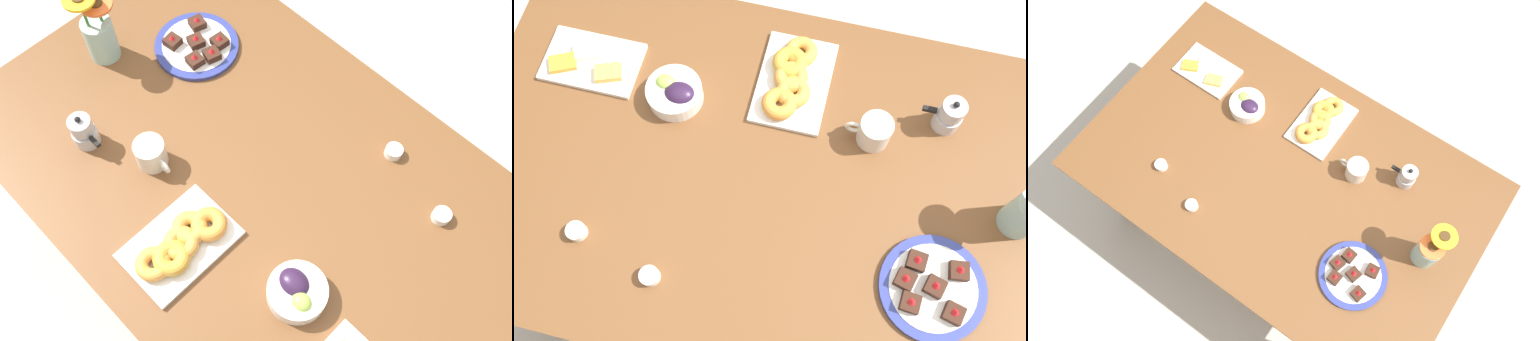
% 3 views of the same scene
% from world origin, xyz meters
% --- Properties ---
extents(ground_plane, '(6.00, 6.00, 0.00)m').
position_xyz_m(ground_plane, '(0.00, 0.00, 0.00)').
color(ground_plane, '#B7B2A8').
extents(dining_table, '(1.60, 1.00, 0.74)m').
position_xyz_m(dining_table, '(0.00, 0.00, 0.65)').
color(dining_table, brown).
rests_on(dining_table, ground_plane).
extents(coffee_mug, '(0.12, 0.08, 0.09)m').
position_xyz_m(coffee_mug, '(-0.23, -0.16, 0.78)').
color(coffee_mug, beige).
rests_on(coffee_mug, dining_table).
extents(grape_bowl, '(0.15, 0.15, 0.07)m').
position_xyz_m(grape_bowl, '(0.30, -0.16, 0.77)').
color(grape_bowl, white).
rests_on(grape_bowl, dining_table).
extents(cheese_platter, '(0.26, 0.17, 0.03)m').
position_xyz_m(cheese_platter, '(0.55, -0.20, 0.75)').
color(cheese_platter, white).
rests_on(cheese_platter, dining_table).
extents(croissant_platter, '(0.19, 0.29, 0.05)m').
position_xyz_m(croissant_platter, '(0.01, -0.27, 0.76)').
color(croissant_platter, white).
rests_on(croissant_platter, dining_table).
extents(jam_cup_honey, '(0.05, 0.05, 0.03)m').
position_xyz_m(jam_cup_honey, '(0.22, 0.32, 0.76)').
color(jam_cup_honey, white).
rests_on(jam_cup_honey, dining_table).
extents(jam_cup_berry, '(0.05, 0.05, 0.03)m').
position_xyz_m(jam_cup_berry, '(0.42, 0.26, 0.76)').
color(jam_cup_berry, white).
rests_on(jam_cup_berry, dining_table).
extents(dessert_plate, '(0.26, 0.26, 0.05)m').
position_xyz_m(dessert_plate, '(-0.44, 0.18, 0.75)').
color(dessert_plate, navy).
rests_on(dessert_plate, dining_table).
extents(flower_vase, '(0.10, 0.13, 0.25)m').
position_xyz_m(flower_vase, '(-0.62, -0.03, 0.83)').
color(flower_vase, '#99C1B7').
rests_on(flower_vase, dining_table).
extents(moka_pot, '(0.11, 0.07, 0.12)m').
position_xyz_m(moka_pot, '(-0.41, -0.25, 0.79)').
color(moka_pot, '#B7B7BC').
rests_on(moka_pot, dining_table).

